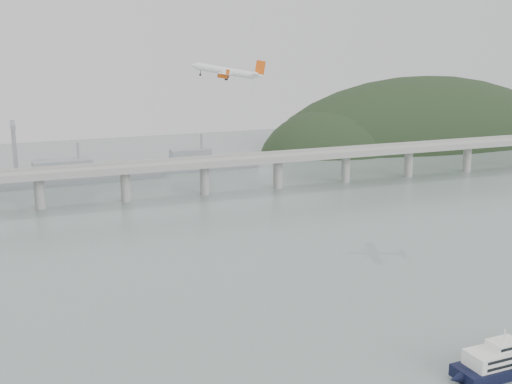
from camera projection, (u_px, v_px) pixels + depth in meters
name	position (u px, v px, depth m)	size (l,w,h in m)	color
ground	(310.00, 323.00, 245.17)	(900.00, 900.00, 0.00)	slate
bridge	(172.00, 169.00, 422.51)	(800.00, 22.00, 23.90)	#959592
headland	(434.00, 160.00, 649.25)	(365.00, 155.00, 156.00)	black
airliner	(227.00, 72.00, 312.16)	(33.00, 31.09, 9.49)	white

